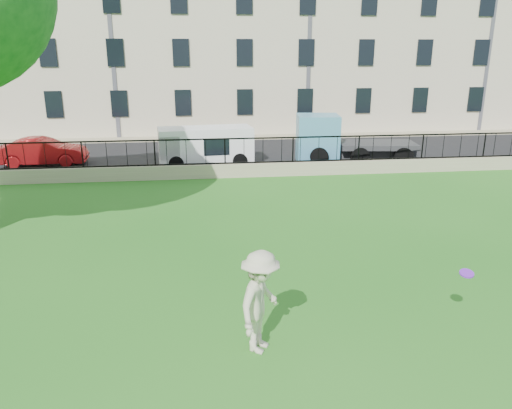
{
  "coord_description": "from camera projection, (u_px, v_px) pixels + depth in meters",
  "views": [
    {
      "loc": [
        -1.26,
        -9.34,
        5.38
      ],
      "look_at": [
        0.32,
        3.5,
        1.35
      ],
      "focal_mm": 35.0,
      "sensor_mm": 36.0,
      "label": 1
    }
  ],
  "objects": [
    {
      "name": "ground",
      "position": [
        261.0,
        314.0,
        10.59
      ],
      "size": [
        120.0,
        120.0,
        0.0
      ],
      "primitive_type": "plane",
      "color": "#1F6818",
      "rests_on": "ground"
    },
    {
      "name": "retaining_wall",
      "position": [
        225.0,
        170.0,
        21.88
      ],
      "size": [
        50.0,
        0.4,
        0.6
      ],
      "primitive_type": "cube",
      "color": "gray",
      "rests_on": "ground"
    },
    {
      "name": "iron_railing",
      "position": [
        225.0,
        151.0,
        21.62
      ],
      "size": [
        50.0,
        0.05,
        1.13
      ],
      "color": "black",
      "rests_on": "retaining_wall"
    },
    {
      "name": "street",
      "position": [
        220.0,
        156.0,
        26.42
      ],
      "size": [
        60.0,
        9.0,
        0.01
      ],
      "primitive_type": "cube",
      "color": "black",
      "rests_on": "ground"
    },
    {
      "name": "sidewalk",
      "position": [
        215.0,
        138.0,
        31.33
      ],
      "size": [
        60.0,
        1.4,
        0.12
      ],
      "primitive_type": "cube",
      "color": "gray",
      "rests_on": "ground"
    },
    {
      "name": "building_row",
      "position": [
        209.0,
        26.0,
        34.66
      ],
      "size": [
        56.4,
        10.4,
        13.8
      ],
      "color": "beige",
      "rests_on": "ground"
    },
    {
      "name": "man",
      "position": [
        260.0,
        302.0,
        9.07
      ],
      "size": [
        1.28,
        1.47,
        1.97
      ],
      "primitive_type": "imported",
      "rotation": [
        0.0,
        0.0,
        1.03
      ],
      "color": "beige",
      "rests_on": "ground"
    },
    {
      "name": "frisbee",
      "position": [
        467.0,
        273.0,
        9.41
      ],
      "size": [
        0.35,
        0.35,
        0.12
      ],
      "primitive_type": "cylinder",
      "rotation": [
        0.21,
        -0.14,
        0.38
      ],
      "color": "purple"
    },
    {
      "name": "red_sedan",
      "position": [
        43.0,
        152.0,
        23.99
      ],
      "size": [
        4.09,
        1.51,
        1.34
      ],
      "primitive_type": "imported",
      "rotation": [
        0.0,
        0.0,
        1.59
      ],
      "color": "#A61417",
      "rests_on": "street"
    },
    {
      "name": "white_van",
      "position": [
        206.0,
        147.0,
        23.88
      ],
      "size": [
        4.56,
        2.18,
        1.85
      ],
      "primitive_type": "cube",
      "rotation": [
        0.0,
        0.0,
        0.11
      ],
      "color": "white",
      "rests_on": "street"
    },
    {
      "name": "blue_truck",
      "position": [
        353.0,
        139.0,
        24.65
      ],
      "size": [
        5.74,
        2.63,
        2.32
      ],
      "primitive_type": "cube",
      "rotation": [
        0.0,
        0.0,
        -0.12
      ],
      "color": "#539CC2",
      "rests_on": "street"
    }
  ]
}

